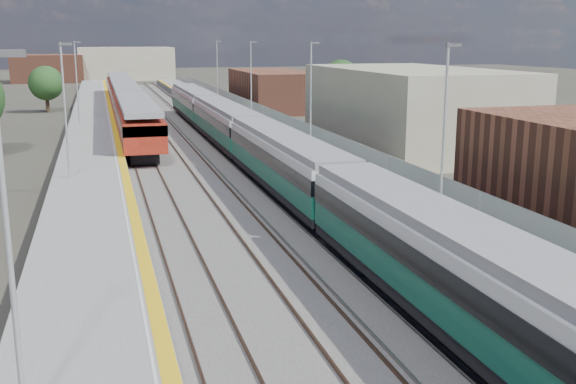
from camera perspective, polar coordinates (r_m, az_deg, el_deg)
name	(u,v)px	position (r m, az deg, el deg)	size (l,w,h in m)	color
ground	(206,146)	(56.55, -6.97, 3.88)	(320.00, 320.00, 0.00)	#47443A
ballast_bed	(175,142)	(58.71, -9.53, 4.16)	(10.50, 155.00, 0.06)	#565451
tracks	(180,139)	(60.41, -9.14, 4.49)	(8.96, 160.00, 0.17)	#4C3323
platform_right	(261,133)	(59.89, -2.34, 4.98)	(4.70, 155.00, 8.52)	slate
platform_left	(93,140)	(58.31, -16.21, 4.25)	(4.30, 155.00, 8.52)	slate
buildings	(43,29)	(144.19, -20.06, 12.85)	(72.00, 185.50, 40.00)	brown
green_train	(250,138)	(46.47, -3.24, 4.61)	(2.67, 74.33, 2.93)	black
red_train	(126,100)	(76.10, -13.56, 7.59)	(2.99, 60.68, 3.78)	black
tree_c	(46,83)	(87.07, -19.81, 8.66)	(4.13, 4.13, 5.60)	#382619
tree_d	(341,79)	(83.43, 4.49, 9.52)	(4.64, 4.64, 6.29)	#382619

